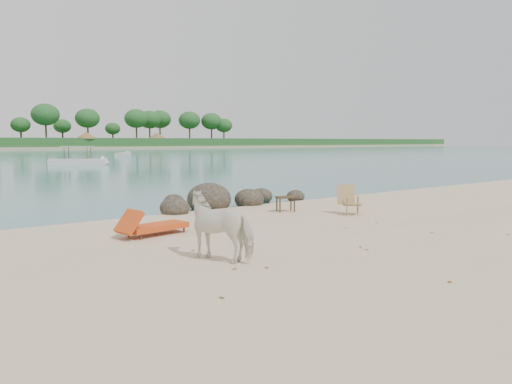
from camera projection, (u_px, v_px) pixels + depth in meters
boulders at (219, 201)px, 17.16m from camera, size 6.18×2.74×1.09m
cow at (222, 227)px, 9.35m from camera, size 1.26×1.65×1.27m
side_table at (286, 205)px, 15.66m from camera, size 0.69×0.57×0.48m
lounge_chair at (157, 224)px, 11.82m from camera, size 1.94×0.93×0.56m
deck_chair at (353, 201)px, 14.98m from camera, size 0.85×0.85×0.90m
boat_mid at (78, 149)px, 47.54m from camera, size 5.59×4.67×2.92m
boat_far at (123, 154)px, 76.03m from camera, size 4.32×4.71×0.61m
dead_leaves at (312, 242)px, 11.14m from camera, size 8.14×7.14×0.00m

